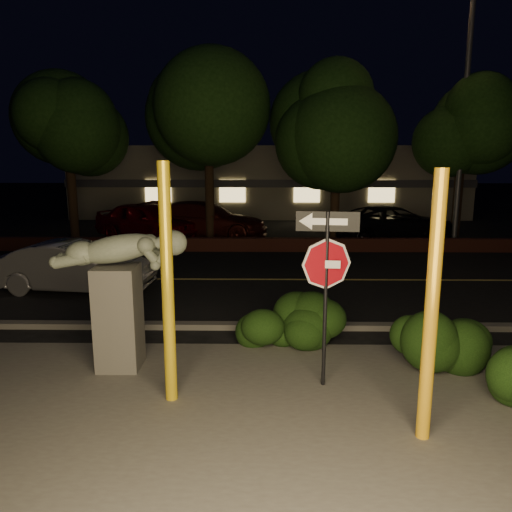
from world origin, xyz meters
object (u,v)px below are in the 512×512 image
(parked_car_red, at_px, (147,221))
(signpost, at_px, (326,264))
(yellow_pole_left, at_px, (168,286))
(sculpture, at_px, (119,285))
(streetlight, at_px, (460,88))
(parked_car_darkred, at_px, (205,220))
(yellow_pole_right, at_px, (431,310))
(silver_sedan, at_px, (75,267))
(parked_car_dark, at_px, (392,224))

(parked_car_red, bearing_deg, signpost, -128.67)
(yellow_pole_left, xyz_separation_m, sculpture, (-1.02, 1.12, -0.28))
(signpost, bearing_deg, parked_car_red, 119.64)
(streetlight, xyz_separation_m, parked_car_darkred, (-9.80, 1.66, -5.17))
(parked_car_darkred, bearing_deg, signpost, -155.63)
(streetlight, relative_size, parked_car_darkred, 1.86)
(signpost, relative_size, parked_car_red, 0.59)
(signpost, bearing_deg, streetlight, 68.83)
(parked_car_darkred, bearing_deg, yellow_pole_right, -153.05)
(yellow_pole_right, height_order, silver_sedan, yellow_pole_right)
(parked_car_red, xyz_separation_m, parked_car_darkred, (2.40, 0.34, -0.01))
(yellow_pole_left, relative_size, parked_car_red, 0.75)
(sculpture, xyz_separation_m, silver_sedan, (-2.58, 4.75, -0.80))
(yellow_pole_left, height_order, streetlight, streetlight)
(parked_car_darkred, xyz_separation_m, parked_car_dark, (7.83, -0.72, -0.04))
(parked_car_red, bearing_deg, streetlight, -68.25)
(yellow_pole_right, relative_size, sculpture, 1.44)
(signpost, height_order, silver_sedan, signpost)
(signpost, height_order, streetlight, streetlight)
(streetlight, height_order, parked_car_darkred, streetlight)
(parked_car_red, bearing_deg, parked_car_dark, -64.23)
(parked_car_red, relative_size, parked_car_dark, 0.87)
(parked_car_darkred, bearing_deg, parked_car_dark, -84.92)
(parked_car_red, distance_m, parked_car_darkred, 2.42)
(silver_sedan, height_order, parked_car_darkred, parked_car_darkred)
(yellow_pole_left, relative_size, parked_car_darkred, 0.65)
(signpost, distance_m, sculpture, 3.41)
(sculpture, relative_size, parked_car_dark, 0.45)
(silver_sedan, height_order, parked_car_dark, parked_car_dark)
(parked_car_darkred, bearing_deg, yellow_pole_left, -164.99)
(signpost, height_order, parked_car_darkred, signpost)
(streetlight, relative_size, silver_sedan, 2.49)
(signpost, bearing_deg, parked_car_darkred, 110.25)
(yellow_pole_right, bearing_deg, parked_car_dark, 77.42)
(signpost, xyz_separation_m, silver_sedan, (-5.89, 5.38, -1.29))
(yellow_pole_left, distance_m, sculpture, 1.54)
(parked_car_darkred, relative_size, parked_car_dark, 1.01)
(signpost, bearing_deg, silver_sedan, 143.85)
(yellow_pole_left, bearing_deg, silver_sedan, 121.53)
(streetlight, bearing_deg, yellow_pole_right, -99.22)
(signpost, relative_size, sculpture, 1.16)
(parked_car_darkred, bearing_deg, streetlight, -89.25)
(parked_car_red, xyz_separation_m, parked_car_dark, (10.22, -0.38, -0.05))
(signpost, bearing_deg, sculpture, 175.44)
(parked_car_dark, bearing_deg, yellow_pole_right, 150.02)
(yellow_pole_left, xyz_separation_m, parked_car_darkred, (-1.17, 14.37, -0.96))
(silver_sedan, xyz_separation_m, parked_car_dark, (10.26, 7.78, 0.08))
(yellow_pole_right, distance_m, parked_car_red, 16.55)
(yellow_pole_left, distance_m, parked_car_dark, 15.21)
(signpost, xyz_separation_m, sculpture, (-3.32, 0.63, -0.49))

